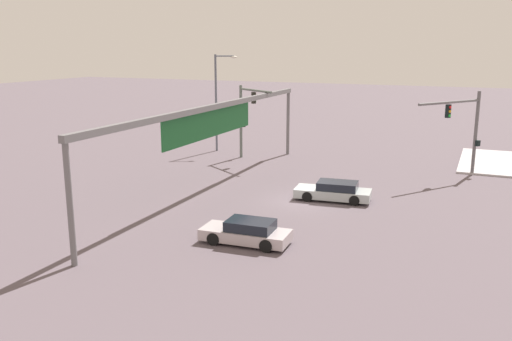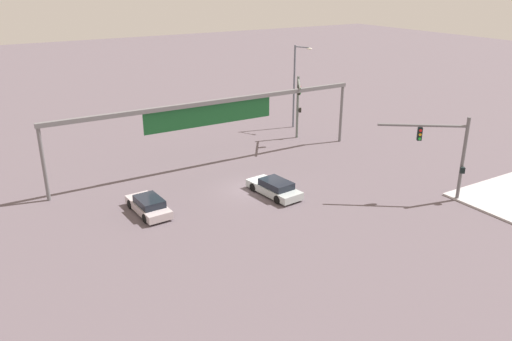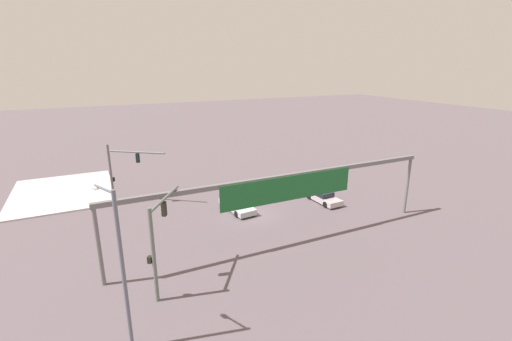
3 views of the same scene
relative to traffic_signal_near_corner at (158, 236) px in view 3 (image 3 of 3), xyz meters
name	(u,v)px [view 3 (image 3 of 3)]	position (x,y,z in m)	size (l,w,h in m)	color
ground_plane	(252,215)	(-10.50, -8.68, -4.11)	(214.64, 214.64, 0.00)	#5B4F56
sidewalk_corner	(63,192)	(6.63, -23.76, -4.03)	(10.64, 13.35, 0.15)	#B9B5B8
traffic_signal_near_corner	(158,236)	(0.00, 0.00, 0.00)	(3.04, 4.00, 6.29)	slate
traffic_signal_opposite_side	(121,166)	(0.43, -17.46, -0.02)	(5.26, 4.14, 6.31)	#5F5C60
streetlamp_curved_arm	(120,263)	(2.46, 3.91, 0.91)	(1.07, 1.94, 8.82)	slate
overhead_sign_gantry	(286,185)	(-10.59, -2.52, 0.90)	(28.16, 0.43, 5.89)	slate
sedan_car_approaching	(237,205)	(-9.56, -10.41, -3.53)	(2.33, 4.90, 1.21)	#AEB8BA
sedan_car_waiting_far	(323,197)	(-18.80, -8.50, -3.53)	(2.01, 4.49, 1.21)	#B9ADB1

